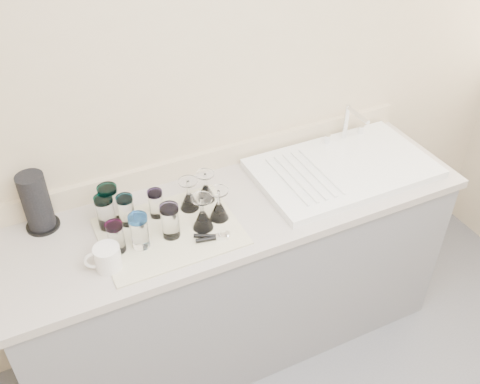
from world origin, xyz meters
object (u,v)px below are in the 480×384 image
tumbler_extra (109,203)px  can_opener (212,237)px  goblet_front_right (219,209)px  sink_unit (343,168)px  goblet_back_left (189,199)px  tumbler_cyan (126,210)px  goblet_front_left (203,217)px  paper_towel_roll (36,203)px  tumbler_teal (106,212)px  tumbler_blue (139,231)px  tumbler_lavender (170,221)px  tumbler_purple (156,203)px  goblet_back_right (206,191)px  tumbler_magenta (116,237)px  white_mug (107,258)px

tumbler_extra → can_opener: tumbler_extra is taller
tumbler_extra → goblet_front_right: (0.40, -0.19, -0.03)m
sink_unit → goblet_back_left: (-0.74, 0.05, 0.04)m
tumbler_cyan → goblet_front_left: (0.27, -0.16, -0.02)m
paper_towel_roll → tumbler_teal: bearing=-27.5°
tumbler_blue → tumbler_lavender: (0.13, 0.00, 0.00)m
goblet_front_right → can_opener: (-0.08, -0.11, -0.04)m
goblet_back_left → goblet_front_right: same height
tumbler_purple → goblet_back_right: (0.23, 0.01, -0.02)m
tumbler_teal → tumbler_extra: 0.05m
tumbler_lavender → can_opener: 0.18m
goblet_front_right → goblet_front_left: bearing=-162.3°
paper_towel_roll → goblet_front_right: bearing=-22.0°
tumbler_teal → tumbler_purple: size_ratio=1.21×
tumbler_cyan → goblet_back_right: 0.35m
can_opener → tumbler_lavender: bearing=146.6°
tumbler_teal → tumbler_lavender: 0.27m
tumbler_lavender → tumbler_magenta: bearing=177.5°
sink_unit → tumbler_teal: 1.09m
tumbler_teal → goblet_front_left: goblet_front_left is taller
tumbler_cyan → can_opener: bearing=-41.1°
tumbler_blue → tumbler_magenta: bearing=171.2°
goblet_back_right → goblet_front_right: (0.00, -0.14, 0.00)m
tumbler_cyan → goblet_front_left: 0.31m
tumbler_purple → goblet_front_left: 0.21m
goblet_front_left → tumbler_blue: bearing=178.6°
sink_unit → white_mug: (-1.14, -0.14, 0.03)m
tumbler_blue → goblet_front_right: size_ratio=1.02×
tumbler_magenta → tumbler_blue: tumbler_blue is taller
goblet_back_left → goblet_front_right: bearing=-52.7°
tumbler_magenta → tumbler_extra: tumbler_extra is taller
tumbler_teal → tumbler_magenta: tumbler_teal is taller
goblet_back_right → goblet_back_left: bearing=-165.0°
tumbler_blue → white_mug: tumbler_blue is taller
goblet_front_left → goblet_front_right: 0.09m
sink_unit → tumbler_extra: bearing=173.2°
sink_unit → tumbler_blue: (-1.00, -0.08, 0.06)m
tumbler_teal → tumbler_magenta: bearing=-90.1°
sink_unit → white_mug: size_ratio=5.62×
goblet_back_right → can_opener: 0.26m
sink_unit → can_opener: sink_unit is taller
tumbler_purple → tumbler_teal: bearing=174.6°
sink_unit → white_mug: sink_unit is taller
tumbler_blue → sink_unit: bearing=4.9°
goblet_front_right → can_opener: goblet_front_right is taller
goblet_back_left → can_opener: (0.01, -0.22, -0.04)m
tumbler_purple → goblet_back_left: goblet_back_left is taller
tumbler_purple → white_mug: 0.33m
tumbler_magenta → goblet_front_left: goblet_front_left is taller
tumbler_teal → can_opener: tumbler_teal is taller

